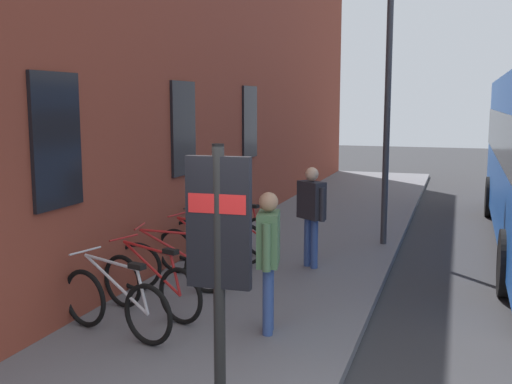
# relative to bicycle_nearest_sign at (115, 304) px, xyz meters

# --- Properties ---
(ground) EXTENTS (60.00, 60.00, 0.00)m
(ground) POSITION_rel_bicycle_nearest_sign_xyz_m (4.06, -3.72, -0.51)
(ground) COLOR #2D2D30
(sidewalk_pavement) EXTENTS (24.00, 3.50, 0.12)m
(sidewalk_pavement) POSITION_rel_bicycle_nearest_sign_xyz_m (6.06, -0.97, -0.45)
(sidewalk_pavement) COLOR slate
(sidewalk_pavement) RESTS_ON ground
(station_facade) EXTENTS (22.00, 0.65, 9.10)m
(station_facade) POSITION_rel_bicycle_nearest_sign_xyz_m (7.05, 1.07, 4.04)
(station_facade) COLOR brown
(station_facade) RESTS_ON ground
(bicycle_nearest_sign) EXTENTS (0.62, 1.72, 0.97)m
(bicycle_nearest_sign) POSITION_rel_bicycle_nearest_sign_xyz_m (0.00, 0.00, 0.00)
(bicycle_nearest_sign) COLOR black
(bicycle_nearest_sign) RESTS_ON sidewalk_pavement
(bicycle_leaning_wall) EXTENTS (0.68, 1.70, 0.97)m
(bicycle_leaning_wall) POSITION_rel_bicycle_nearest_sign_xyz_m (0.75, -0.06, 0.00)
(bicycle_leaning_wall) COLOR black
(bicycle_leaning_wall) RESTS_ON sidewalk_pavement
(bicycle_under_window) EXTENTS (0.55, 1.74, 0.97)m
(bicycle_under_window) POSITION_rel_bicycle_nearest_sign_xyz_m (1.74, 0.09, 0.00)
(bicycle_under_window) COLOR black
(bicycle_under_window) RESTS_ON sidewalk_pavement
(bicycle_mid_rack) EXTENTS (0.55, 1.74, 0.97)m
(bicycle_mid_rack) POSITION_rel_bicycle_nearest_sign_xyz_m (2.55, -0.02, 0.00)
(bicycle_mid_rack) COLOR black
(bicycle_mid_rack) RESTS_ON sidewalk_pavement
(bicycle_by_door) EXTENTS (0.48, 1.77, 0.97)m
(bicycle_by_door) POSITION_rel_bicycle_nearest_sign_xyz_m (3.42, 0.11, 0.00)
(bicycle_by_door) COLOR black
(bicycle_by_door) RESTS_ON sidewalk_pavement
(bicycle_far_end) EXTENTS (0.59, 1.73, 0.97)m
(bicycle_far_end) POSITION_rel_bicycle_nearest_sign_xyz_m (4.20, 0.03, 0.00)
(bicycle_far_end) COLOR black
(bicycle_far_end) RESTS_ON sidewalk_pavement
(transit_info_sign) EXTENTS (0.11, 0.55, 2.40)m
(transit_info_sign) POSITION_rel_bicycle_nearest_sign_xyz_m (-1.45, -1.89, 1.21)
(transit_info_sign) COLOR black
(transit_info_sign) RESTS_ON sidewalk_pavement
(pedestrian_near_bus) EXTENTS (0.63, 0.34, 1.70)m
(pedestrian_near_bus) POSITION_rel_bicycle_nearest_sign_xyz_m (0.67, -1.67, 0.65)
(pedestrian_near_bus) COLOR #334C8C
(pedestrian_near_bus) RESTS_ON sidewalk_pavement
(pedestrian_by_facade) EXTENTS (0.48, 0.53, 1.67)m
(pedestrian_by_facade) POSITION_rel_bicycle_nearest_sign_xyz_m (3.69, -1.48, 0.63)
(pedestrian_by_facade) COLOR #334C8C
(pedestrian_by_facade) RESTS_ON sidewalk_pavement
(street_lamp) EXTENTS (0.28, 0.28, 5.14)m
(street_lamp) POSITION_rel_bicycle_nearest_sign_xyz_m (5.80, -2.42, 2.66)
(street_lamp) COLOR #333338
(street_lamp) RESTS_ON sidewalk_pavement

